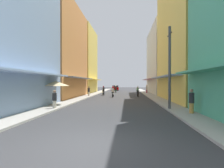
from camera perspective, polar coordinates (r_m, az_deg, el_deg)
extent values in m
plane|color=#38383A|center=(27.13, 2.66, -4.07)|extent=(112.54, 112.54, 0.00)
cube|color=#ADA89E|center=(27.79, -7.72, -3.84)|extent=(1.68, 59.15, 0.12)
cube|color=#ADA89E|center=(27.37, 13.20, -3.92)|extent=(1.68, 59.15, 0.12)
cube|color=#8CA5CC|center=(12.60, -26.00, 3.55)|extent=(1.10, 11.39, 0.12)
cube|color=#D88C4C|center=(25.80, -18.08, 10.33)|extent=(6.00, 11.59, 13.14)
cube|color=slate|center=(24.26, -10.43, 2.02)|extent=(1.10, 10.43, 0.12)
cube|color=#EFD159|center=(36.35, -10.99, 7.61)|extent=(6.00, 9.44, 13.37)
cube|color=#EFD159|center=(35.25, -5.51, 1.50)|extent=(1.10, 8.50, 0.12)
cube|color=#4CB28C|center=(9.89, 30.22, 4.43)|extent=(1.10, 8.08, 0.12)
cube|color=#EFD159|center=(22.34, 25.91, 14.34)|extent=(6.00, 12.74, 15.01)
cube|color=#8CA5CC|center=(20.70, 16.78, 2.30)|extent=(1.10, 11.46, 0.12)
cube|color=silver|center=(35.20, 17.83, 7.37)|extent=(6.00, 13.36, 12.81)
cube|color=#B7727F|center=(34.34, 12.11, 1.52)|extent=(1.10, 12.03, 0.12)
cylinder|color=black|center=(25.50, 8.85, -3.73)|extent=(0.09, 0.56, 0.56)
cylinder|color=black|center=(26.74, 8.61, -3.54)|extent=(0.09, 0.56, 0.56)
cube|color=black|center=(26.16, 8.72, -3.14)|extent=(0.30, 1.01, 0.24)
cube|color=black|center=(26.35, 8.68, -2.68)|extent=(0.29, 0.57, 0.14)
cylinder|color=black|center=(25.60, 8.82, -2.77)|extent=(0.28, 0.28, 0.45)
cylinder|color=black|center=(25.59, 8.83, -2.21)|extent=(0.55, 0.04, 0.03)
cylinder|color=#598C59|center=(26.28, 8.69, -1.92)|extent=(0.34, 0.34, 0.55)
sphere|color=silver|center=(26.27, 8.69, -1.05)|extent=(0.26, 0.26, 0.26)
cylinder|color=black|center=(25.55, 0.48, -3.71)|extent=(0.09, 0.56, 0.56)
cylinder|color=black|center=(24.31, 0.17, -3.92)|extent=(0.09, 0.56, 0.56)
cube|color=silver|center=(24.86, 0.32, -3.32)|extent=(0.31, 1.01, 0.24)
cube|color=black|center=(24.65, 0.26, -2.88)|extent=(0.29, 0.57, 0.14)
cylinder|color=silver|center=(25.40, 0.45, -2.79)|extent=(0.28, 0.28, 0.45)
cylinder|color=black|center=(25.39, 0.45, -2.23)|extent=(0.55, 0.04, 0.03)
cylinder|color=beige|center=(24.69, 0.28, -2.07)|extent=(0.34, 0.34, 0.55)
sphere|color=red|center=(24.67, 0.28, -1.14)|extent=(0.26, 0.26, 0.26)
cylinder|color=black|center=(37.19, 1.25, -2.44)|extent=(0.14, 0.57, 0.56)
cylinder|color=black|center=(35.94, 1.34, -2.54)|extent=(0.14, 0.57, 0.56)
cube|color=#197233|center=(36.50, 1.30, -2.15)|extent=(0.39, 1.03, 0.24)
cube|color=black|center=(36.30, 1.31, -1.85)|extent=(0.34, 0.59, 0.14)
cylinder|color=#197233|center=(37.04, 1.26, -1.80)|extent=(0.28, 0.28, 0.45)
cylinder|color=black|center=(37.04, 1.26, -1.42)|extent=(0.55, 0.09, 0.03)
cylinder|color=#262628|center=(36.33, 1.31, -1.29)|extent=(0.34, 0.34, 0.55)
sphere|color=silver|center=(36.32, 1.31, -0.66)|extent=(0.26, 0.26, 0.26)
cylinder|color=black|center=(29.37, -3.12, -3.19)|extent=(0.23, 0.56, 0.56)
cylinder|color=black|center=(28.13, -2.78, -3.34)|extent=(0.23, 0.56, 0.56)
cube|color=#B2B2B7|center=(28.69, -2.94, -2.83)|extent=(0.54, 1.04, 0.24)
cube|color=black|center=(28.48, -2.89, -2.45)|extent=(0.42, 0.62, 0.14)
cylinder|color=#B2B2B7|center=(29.22, -3.09, -2.38)|extent=(0.28, 0.28, 0.45)
cylinder|color=black|center=(29.21, -3.09, -1.89)|extent=(0.54, 0.18, 0.03)
cylinder|color=#262628|center=(28.52, -2.90, -1.74)|extent=(0.34, 0.34, 0.55)
sphere|color=maroon|center=(28.50, -2.90, -0.94)|extent=(0.26, 0.26, 0.26)
cube|color=#8C0000|center=(46.09, 1.14, -1.51)|extent=(2.05, 4.21, 0.70)
cube|color=#333D47|center=(45.93, 1.14, -0.83)|extent=(1.74, 2.21, 0.60)
cylinder|color=black|center=(47.36, 0.23, -1.80)|extent=(0.22, 0.65, 0.64)
cylinder|color=black|center=(47.36, 2.05, -1.80)|extent=(0.22, 0.65, 0.64)
cylinder|color=black|center=(44.86, 0.18, -1.92)|extent=(0.22, 0.65, 0.64)
cylinder|color=black|center=(44.86, 2.10, -1.92)|extent=(0.22, 0.65, 0.64)
cylinder|color=beige|center=(14.03, -18.93, -6.79)|extent=(0.28, 0.28, 0.70)
cylinder|color=#262628|center=(13.96, -18.94, -4.14)|extent=(0.34, 0.34, 0.59)
sphere|color=tan|center=(13.93, -18.94, -2.35)|extent=(0.22, 0.22, 0.22)
cylinder|color=#99333F|center=(34.16, 11.71, -2.53)|extent=(0.28, 0.28, 0.77)
cylinder|color=beige|center=(34.13, 11.71, -1.34)|extent=(0.34, 0.34, 0.65)
sphere|color=#9E7256|center=(34.12, 11.71, -0.56)|extent=(0.22, 0.22, 0.22)
cone|color=#D1B77A|center=(34.12, 11.71, -0.40)|extent=(0.44, 0.44, 0.16)
cylinder|color=#BF8C3F|center=(12.18, 25.38, -7.68)|extent=(0.28, 0.28, 0.79)
cylinder|color=#262628|center=(12.11, 25.39, -4.29)|extent=(0.34, 0.34, 0.66)
sphere|color=tan|center=(12.08, 25.39, -2.05)|extent=(0.22, 0.22, 0.22)
cylinder|color=beige|center=(26.31, -7.87, -3.43)|extent=(0.28, 0.28, 0.72)
cylinder|color=#262628|center=(26.28, -7.87, -1.99)|extent=(0.34, 0.34, 0.60)
sphere|color=tan|center=(26.26, -7.87, -1.03)|extent=(0.22, 0.22, 0.22)
cylinder|color=#99999E|center=(16.22, -18.53, -3.34)|extent=(0.05, 0.05, 2.10)
cone|color=beige|center=(16.19, -18.53, 0.20)|extent=(2.39, 2.39, 0.45)
cylinder|color=#4C4C4F|center=(13.64, 18.97, 5.04)|extent=(0.20, 0.20, 6.42)
cylinder|color=#3F382D|center=(14.10, 18.99, 15.67)|extent=(0.08, 1.20, 0.08)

